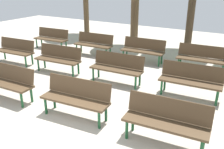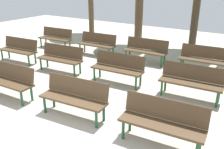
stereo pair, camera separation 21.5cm
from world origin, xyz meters
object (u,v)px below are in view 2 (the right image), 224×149
(bench_r1_c3, at_px, (191,80))
(bench_r1_c2, at_px, (118,66))
(bench_r0_c3, at_px, (163,120))
(bench_r1_c0, at_px, (19,48))
(bench_r0_c1, at_px, (9,78))
(bench_r1_c1, at_px, (61,57))
(bench_r2_c3, at_px, (205,58))
(bench_r2_c2, at_px, (146,49))
(bench_r2_c0, at_px, (56,37))
(bench_r0_c2, at_px, (75,95))
(bench_r2_c1, at_px, (97,43))

(bench_r1_c3, bearing_deg, bench_r1_c2, -179.70)
(bench_r0_c3, height_order, bench_r1_c0, same)
(bench_r0_c1, bearing_deg, bench_r1_c3, 29.17)
(bench_r1_c1, distance_m, bench_r2_c3, 4.76)
(bench_r2_c2, xyz_separation_m, bench_r2_c3, (2.09, 0.07, 0.00))
(bench_r1_c3, distance_m, bench_r2_c0, 6.75)
(bench_r1_c3, height_order, bench_r2_c0, same)
(bench_r1_c2, bearing_deg, bench_r1_c3, 0.82)
(bench_r0_c1, height_order, bench_r1_c3, same)
(bench_r0_c3, xyz_separation_m, bench_r2_c2, (-2.35, 4.28, 0.00))
(bench_r2_c2, distance_m, bench_r2_c3, 2.09)
(bench_r0_c2, distance_m, bench_r2_c0, 6.12)
(bench_r0_c1, relative_size, bench_r2_c1, 1.00)
(bench_r1_c0, relative_size, bench_r1_c2, 1.00)
(bench_r0_c2, xyz_separation_m, bench_r1_c0, (-4.33, 1.93, 0.00))
(bench_r0_c1, xyz_separation_m, bench_r2_c3, (3.92, 4.59, 0.00))
(bench_r1_c2, relative_size, bench_r2_c1, 1.00)
(bench_r0_c1, xyz_separation_m, bench_r2_c1, (-0.25, 4.34, 0.00))
(bench_r0_c2, bearing_deg, bench_r2_c2, 88.71)
(bench_r1_c3, bearing_deg, bench_r2_c3, 91.05)
(bench_r2_c1, bearing_deg, bench_r1_c1, -90.06)
(bench_r0_c2, distance_m, bench_r1_c2, 2.20)
(bench_r2_c3, bearing_deg, bench_r2_c0, -179.95)
(bench_r2_c2, bearing_deg, bench_r0_c2, -88.66)
(bench_r2_c2, relative_size, bench_r2_c3, 1.00)
(bench_r2_c0, bearing_deg, bench_r1_c3, -18.13)
(bench_r0_c2, relative_size, bench_r2_c3, 1.01)
(bench_r1_c2, height_order, bench_r2_c3, same)
(bench_r0_c1, xyz_separation_m, bench_r1_c3, (4.08, 2.48, 0.00))
(bench_r1_c0, xyz_separation_m, bench_r1_c3, (6.30, 0.39, 0.00))
(bench_r1_c3, bearing_deg, bench_r2_c1, 153.42)
(bench_r0_c2, xyz_separation_m, bench_r2_c1, (-2.36, 4.18, 0.00))
(bench_r1_c0, relative_size, bench_r1_c1, 1.00)
(bench_r1_c0, xyz_separation_m, bench_r2_c0, (-0.22, 2.16, 0.00))
(bench_r0_c1, relative_size, bench_r0_c3, 0.99)
(bench_r0_c3, bearing_deg, bench_r1_c1, 152.33)
(bench_r1_c2, bearing_deg, bench_r2_c3, 45.84)
(bench_r2_c2, bearing_deg, bench_r2_c0, -178.66)
(bench_r0_c3, relative_size, bench_r2_c2, 1.01)
(bench_r1_c2, distance_m, bench_r1_c3, 2.14)
(bench_r2_c1, bearing_deg, bench_r1_c3, -25.24)
(bench_r1_c0, distance_m, bench_r2_c0, 2.17)
(bench_r2_c1, relative_size, bench_r2_c2, 1.00)
(bench_r0_c1, xyz_separation_m, bench_r0_c2, (2.11, 0.15, 0.00))
(bench_r2_c2, bearing_deg, bench_r0_c3, -63.66)
(bench_r0_c3, distance_m, bench_r2_c0, 7.73)
(bench_r0_c3, bearing_deg, bench_r2_c0, 144.88)
(bench_r0_c3, distance_m, bench_r2_c2, 4.88)
(bench_r0_c1, height_order, bench_r0_c3, same)
(bench_r0_c3, xyz_separation_m, bench_r1_c3, (-0.10, 2.24, 0.00))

